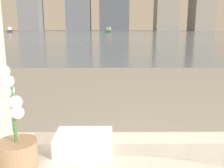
# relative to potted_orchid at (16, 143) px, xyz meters

# --- Properties ---
(potted_orchid) EXTENTS (0.15, 0.15, 0.41)m
(potted_orchid) POSITION_rel_potted_orchid_xyz_m (0.00, 0.00, 0.00)
(potted_orchid) COLOR #8C6B4C
(potted_orchid) RESTS_ON bathtub
(towel_stack) EXTENTS (0.25, 0.17, 0.08)m
(towel_stack) POSITION_rel_potted_orchid_xyz_m (0.24, 0.14, -0.06)
(towel_stack) COLOR white
(towel_stack) RESTS_ON bathtub
(harbor_water) EXTENTS (180.00, 110.00, 0.01)m
(harbor_water) POSITION_rel_potted_orchid_xyz_m (0.52, 61.19, -0.67)
(harbor_water) COLOR slate
(harbor_water) RESTS_ON ground_plane
(harbor_boat_0) EXTENTS (2.04, 4.17, 1.50)m
(harbor_boat_0) POSITION_rel_potted_orchid_xyz_m (0.00, 69.70, -0.14)
(harbor_boat_0) COLOR #335647
(harbor_boat_0) RESTS_ON harbor_water
(harbor_boat_3) EXTENTS (2.85, 4.30, 1.53)m
(harbor_boat_3) POSITION_rel_potted_orchid_xyz_m (-28.50, 72.66, -0.13)
(harbor_boat_3) COLOR #2D2D33
(harbor_boat_3) RESTS_ON harbor_water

